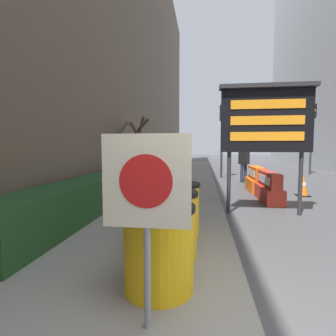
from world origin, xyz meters
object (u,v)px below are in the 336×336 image
traffic_light_far_side (312,124)px  pedestrian_worker (244,160)px  traffic_light_near_curb (222,126)px  jersey_barrier_orange_far (256,180)px  traffic_cone_mid (256,178)px  jersey_barrier_red_striped (269,188)px  barrel_drum_foreground (159,247)px  traffic_cone_near (303,186)px  warning_sign (146,193)px  traffic_cone_far (264,178)px  barrel_drum_back (177,209)px  message_board (266,120)px  barrel_drum_middle (170,224)px

traffic_light_far_side → pedestrian_worker: size_ratio=2.36×
traffic_light_near_curb → traffic_light_far_side: traffic_light_far_side is taller
jersey_barrier_orange_far → traffic_cone_mid: bearing=79.0°
jersey_barrier_red_striped → pedestrian_worker: (-0.10, 4.54, 0.68)m
barrel_drum_foreground → traffic_cone_near: 7.87m
warning_sign → jersey_barrier_red_striped: size_ratio=0.90×
pedestrian_worker → traffic_cone_near: bearing=170.6°
traffic_cone_far → traffic_light_far_side: bearing=51.4°
barrel_drum_foreground → traffic_cone_mid: bearing=72.9°
jersey_barrier_orange_far → pedestrian_worker: bearing=92.1°
warning_sign → traffic_light_far_side: bearing=64.9°
warning_sign → jersey_barrier_red_striped: (2.53, 6.41, -0.91)m
jersey_barrier_red_striped → barrel_drum_back: bearing=-122.1°
traffic_cone_near → barrel_drum_foreground: bearing=-120.0°
barrel_drum_foreground → jersey_barrier_orange_far: size_ratio=0.58×
jersey_barrier_red_striped → traffic_light_far_side: bearing=62.3°
warning_sign → pedestrian_worker: size_ratio=0.91×
barrel_drum_back → jersey_barrier_orange_far: barrel_drum_back is taller
pedestrian_worker → traffic_light_near_curb: bearing=-4.5°
pedestrian_worker → message_board: bearing=143.6°
barrel_drum_middle → traffic_cone_mid: bearing=71.2°
message_board → traffic_cone_far: bearing=77.3°
traffic_cone_near → traffic_light_far_side: traffic_light_far_side is taller
message_board → jersey_barrier_orange_far: message_board is taller
traffic_cone_far → pedestrian_worker: pedestrian_worker is taller
barrel_drum_foreground → traffic_cone_mid: 9.51m
traffic_light_far_side → traffic_cone_mid: bearing=-128.5°
warning_sign → traffic_cone_near: 8.47m
message_board → traffic_light_far_side: (5.12, 10.45, 0.76)m
warning_sign → jersey_barrier_orange_far: 8.78m
barrel_drum_back → pedestrian_worker: 8.89m
message_board → traffic_light_far_side: traffic_light_far_side is taller
barrel_drum_middle → jersey_barrier_orange_far: (2.52, 6.84, -0.19)m
message_board → jersey_barrier_red_striped: size_ratio=1.73×
traffic_cone_far → traffic_light_far_side: traffic_light_far_side is taller
barrel_drum_back → traffic_light_far_side: bearing=60.9°
message_board → pedestrian_worker: message_board is taller
message_board → pedestrian_worker: (0.44, 6.25, -1.28)m
pedestrian_worker → traffic_cone_far: bearing=-158.9°
warning_sign → traffic_cone_far: 10.89m
barrel_drum_foreground → traffic_cone_near: (3.93, 6.81, -0.25)m
barrel_drum_back → jersey_barrier_red_striped: (2.51, 4.00, -0.20)m
warning_sign → traffic_light_far_side: (7.12, 15.16, 1.81)m
jersey_barrier_red_striped → traffic_light_far_side: traffic_light_far_side is taller
traffic_light_near_curb → pedestrian_worker: bearing=-62.1°
barrel_drum_back → barrel_drum_foreground: bearing=-91.0°
message_board → jersey_barrier_orange_far: 4.17m
barrel_drum_middle → warning_sign: (-0.01, -1.52, 0.71)m
barrel_drum_middle → pedestrian_worker: size_ratio=0.51×
traffic_cone_mid → traffic_cone_far: (0.47, 0.61, -0.09)m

